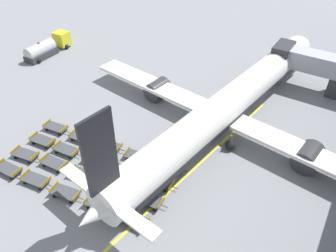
{
  "coord_description": "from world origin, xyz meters",
  "views": [
    {
      "loc": [
        23.49,
        -32.66,
        26.11
      ],
      "look_at": [
        6.52,
        -6.07,
        1.4
      ],
      "focal_mm": 35.0,
      "sensor_mm": 36.0,
      "label": 1
    }
  ],
  "objects_px": {
    "baggage_dolly_row_mid_b_col_c": "(96,161)",
    "baggage_dolly_row_mid_b_col_d": "(125,171)",
    "baggage_dolly_row_near_col_a": "(8,169)",
    "baggage_dolly_row_mid_a_col_e": "(148,200)",
    "fuel_tanker_primary": "(46,48)",
    "baggage_dolly_row_near_col_c": "(66,193)",
    "baggage_dolly_row_far_col_a": "(56,127)",
    "baggage_dolly_row_mid_a_col_a": "(26,155)",
    "baggage_dolly_row_near_col_e": "(133,219)",
    "baggage_dolly_row_near_col_b": "(36,180)",
    "baggage_dolly_row_mid_a_col_c": "(83,174)",
    "baggage_dolly_row_mid_a_col_d": "(112,186)",
    "baggage_dolly_row_mid_a_col_b": "(54,163)",
    "baggage_dolly_row_far_col_c": "(109,146)",
    "baggage_dolly_row_far_col_e": "(170,166)",
    "baggage_dolly_row_mid_b_col_e": "(159,181)",
    "baggage_dolly_row_far_col_b": "(82,138)",
    "airplane": "(227,106)",
    "baggage_dolly_row_near_col_d": "(100,205)",
    "baggage_dolly_row_far_col_d": "(138,156)",
    "baggage_dolly_row_mid_b_col_a": "(43,141)",
    "baggage_dolly_row_mid_b_col_b": "(66,150)"
  },
  "relations": [
    {
      "from": "baggage_dolly_row_near_col_a",
      "to": "baggage_dolly_row_far_col_a",
      "type": "distance_m",
      "value": 8.0
    },
    {
      "from": "baggage_dolly_row_mid_a_col_b",
      "to": "baggage_dolly_row_mid_b_col_c",
      "type": "relative_size",
      "value": 1.0
    },
    {
      "from": "baggage_dolly_row_near_col_a",
      "to": "baggage_dolly_row_far_col_b",
      "type": "xyz_separation_m",
      "value": [
        2.89,
        8.21,
        0.0
      ]
    },
    {
      "from": "fuel_tanker_primary",
      "to": "baggage_dolly_row_mid_b_col_d",
      "type": "xyz_separation_m",
      "value": [
        29.98,
        -15.58,
        -0.79
      ]
    },
    {
      "from": "baggage_dolly_row_mid_a_col_b",
      "to": "baggage_dolly_row_far_col_c",
      "type": "bearing_deg",
      "value": 59.73
    },
    {
      "from": "baggage_dolly_row_near_col_b",
      "to": "baggage_dolly_row_far_col_c",
      "type": "height_order",
      "value": "same"
    },
    {
      "from": "baggage_dolly_row_mid_a_col_c",
      "to": "baggage_dolly_row_far_col_e",
      "type": "distance_m",
      "value": 9.39
    },
    {
      "from": "fuel_tanker_primary",
      "to": "baggage_dolly_row_mid_b_col_d",
      "type": "relative_size",
      "value": 2.51
    },
    {
      "from": "baggage_dolly_row_mid_b_col_a",
      "to": "baggage_dolly_row_far_col_e",
      "type": "height_order",
      "value": "same"
    },
    {
      "from": "baggage_dolly_row_near_col_b",
      "to": "baggage_dolly_row_mid_a_col_a",
      "type": "bearing_deg",
      "value": 154.43
    },
    {
      "from": "fuel_tanker_primary",
      "to": "baggage_dolly_row_mid_b_col_c",
      "type": "relative_size",
      "value": 2.51
    },
    {
      "from": "baggage_dolly_row_far_col_c",
      "to": "baggage_dolly_row_near_col_a",
      "type": "bearing_deg",
      "value": -127.09
    },
    {
      "from": "baggage_dolly_row_near_col_d",
      "to": "fuel_tanker_primary",
      "type": "bearing_deg",
      "value": 146.41
    },
    {
      "from": "baggage_dolly_row_mid_a_col_c",
      "to": "baggage_dolly_row_far_col_c",
      "type": "height_order",
      "value": "same"
    },
    {
      "from": "baggage_dolly_row_mid_a_col_a",
      "to": "baggage_dolly_row_near_col_c",
      "type": "bearing_deg",
      "value": -10.69
    },
    {
      "from": "airplane",
      "to": "baggage_dolly_row_near_col_e",
      "type": "relative_size",
      "value": 12.69
    },
    {
      "from": "baggage_dolly_row_mid_a_col_b",
      "to": "baggage_dolly_row_mid_b_col_e",
      "type": "xyz_separation_m",
      "value": [
        11.36,
        4.05,
        0.0
      ]
    },
    {
      "from": "baggage_dolly_row_mid_b_col_b",
      "to": "baggage_dolly_row_far_col_c",
      "type": "relative_size",
      "value": 1.0
    },
    {
      "from": "baggage_dolly_row_far_col_b",
      "to": "baggage_dolly_row_near_col_a",
      "type": "bearing_deg",
      "value": -109.43
    },
    {
      "from": "baggage_dolly_row_near_col_a",
      "to": "baggage_dolly_row_mid_a_col_e",
      "type": "distance_m",
      "value": 15.98
    },
    {
      "from": "baggage_dolly_row_near_col_e",
      "to": "baggage_dolly_row_mid_a_col_e",
      "type": "xyz_separation_m",
      "value": [
        -0.12,
        2.69,
        0.0
      ]
    },
    {
      "from": "baggage_dolly_row_mid_a_col_a",
      "to": "baggage_dolly_row_mid_b_col_e",
      "type": "relative_size",
      "value": 1.0
    },
    {
      "from": "baggage_dolly_row_near_col_d",
      "to": "baggage_dolly_row_mid_b_col_e",
      "type": "xyz_separation_m",
      "value": [
        3.18,
        5.64,
        0.0
      ]
    },
    {
      "from": "baggage_dolly_row_mid_a_col_c",
      "to": "baggage_dolly_row_far_col_d",
      "type": "xyz_separation_m",
      "value": [
        3.26,
        5.39,
        0.0
      ]
    },
    {
      "from": "baggage_dolly_row_near_col_b",
      "to": "baggage_dolly_row_mid_a_col_c",
      "type": "xyz_separation_m",
      "value": [
        3.64,
        3.26,
        0.0
      ]
    },
    {
      "from": "fuel_tanker_primary",
      "to": "baggage_dolly_row_mid_a_col_e",
      "type": "bearing_deg",
      "value": -26.83
    },
    {
      "from": "baggage_dolly_row_mid_a_col_a",
      "to": "baggage_dolly_row_far_col_b",
      "type": "height_order",
      "value": "same"
    },
    {
      "from": "baggage_dolly_row_mid_b_col_b",
      "to": "baggage_dolly_row_mid_b_col_e",
      "type": "xyz_separation_m",
      "value": [
        11.86,
        1.75,
        0.0
      ]
    },
    {
      "from": "baggage_dolly_row_near_col_e",
      "to": "baggage_dolly_row_mid_a_col_a",
      "type": "height_order",
      "value": "same"
    },
    {
      "from": "baggage_dolly_row_far_col_a",
      "to": "baggage_dolly_row_mid_a_col_a",
      "type": "bearing_deg",
      "value": -80.6
    },
    {
      "from": "baggage_dolly_row_mid_a_col_a",
      "to": "baggage_dolly_row_mid_b_col_c",
      "type": "distance_m",
      "value": 8.32
    },
    {
      "from": "baggage_dolly_row_near_col_c",
      "to": "baggage_dolly_row_mid_b_col_d",
      "type": "distance_m",
      "value": 6.41
    },
    {
      "from": "airplane",
      "to": "baggage_dolly_row_near_col_d",
      "type": "bearing_deg",
      "value": -103.84
    },
    {
      "from": "baggage_dolly_row_near_col_a",
      "to": "baggage_dolly_row_near_col_e",
      "type": "distance_m",
      "value": 15.5
    },
    {
      "from": "airplane",
      "to": "baggage_dolly_row_near_col_e",
      "type": "bearing_deg",
      "value": -92.81
    },
    {
      "from": "baggage_dolly_row_far_col_a",
      "to": "baggage_dolly_row_near_col_e",
      "type": "bearing_deg",
      "value": -19.18
    },
    {
      "from": "baggage_dolly_row_near_col_c",
      "to": "baggage_dolly_row_mid_b_col_c",
      "type": "relative_size",
      "value": 1.0
    },
    {
      "from": "baggage_dolly_row_mid_a_col_a",
      "to": "baggage_dolly_row_mid_b_col_e",
      "type": "xyz_separation_m",
      "value": [
        15.22,
        4.83,
        0.0
      ]
    },
    {
      "from": "baggage_dolly_row_near_col_a",
      "to": "baggage_dolly_row_near_col_e",
      "type": "xyz_separation_m",
      "value": [
        15.36,
        2.12,
        0.0
      ]
    },
    {
      "from": "baggage_dolly_row_mid_a_col_d",
      "to": "baggage_dolly_row_near_col_e",
      "type": "bearing_deg",
      "value": -26.03
    },
    {
      "from": "fuel_tanker_primary",
      "to": "baggage_dolly_row_near_col_e",
      "type": "bearing_deg",
      "value": -30.2
    },
    {
      "from": "baggage_dolly_row_near_col_b",
      "to": "baggage_dolly_row_far_col_e",
      "type": "bearing_deg",
      "value": 40.66
    },
    {
      "from": "baggage_dolly_row_near_col_d",
      "to": "baggage_dolly_row_mid_a_col_d",
      "type": "distance_m",
      "value": 2.52
    },
    {
      "from": "baggage_dolly_row_mid_b_col_d",
      "to": "baggage_dolly_row_far_col_a",
      "type": "bearing_deg",
      "value": 173.96
    },
    {
      "from": "baggage_dolly_row_mid_b_col_c",
      "to": "baggage_dolly_row_mid_b_col_d",
      "type": "distance_m",
      "value": 3.75
    },
    {
      "from": "fuel_tanker_primary",
      "to": "baggage_dolly_row_near_col_c",
      "type": "relative_size",
      "value": 2.5
    },
    {
      "from": "baggage_dolly_row_far_col_a",
      "to": "baggage_dolly_row_far_col_d",
      "type": "bearing_deg",
      "value": 6.32
    },
    {
      "from": "baggage_dolly_row_near_col_a",
      "to": "baggage_dolly_row_far_col_e",
      "type": "bearing_deg",
      "value": 34.12
    },
    {
      "from": "baggage_dolly_row_mid_a_col_a",
      "to": "baggage_dolly_row_near_col_a",
      "type": "bearing_deg",
      "value": -81.43
    },
    {
      "from": "baggage_dolly_row_mid_a_col_d",
      "to": "baggage_dolly_row_far_col_c",
      "type": "bearing_deg",
      "value": 133.27
    }
  ]
}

